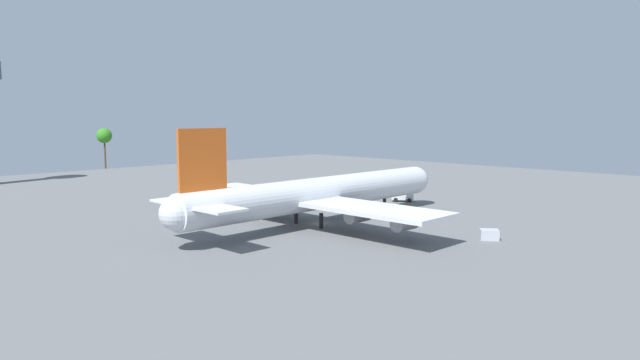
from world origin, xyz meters
name	(u,v)px	position (x,y,z in m)	size (l,w,h in m)	color
ground_plane	(320,223)	(0.00, 0.00, 0.00)	(257.06, 257.06, 0.00)	slate
cargo_airplane	(318,194)	(-0.44, 0.00, 5.42)	(64.26, 54.46, 17.59)	silver
maintenance_van	(402,196)	(31.57, 4.92, 1.18)	(4.40, 5.06, 2.28)	white
pushback_tractor	(270,201)	(6.67, 21.54, 1.10)	(2.18, 3.95, 2.09)	silver
cargo_container_fore	(489,235)	(8.94, -28.45, 0.82)	(3.31, 3.47, 1.63)	#B7BCC6
safety_cone_nose	(408,203)	(28.92, 1.20, 0.35)	(0.49, 0.49, 0.71)	orange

